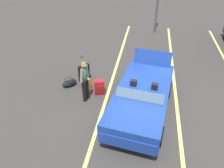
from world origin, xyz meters
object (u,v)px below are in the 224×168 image
Objects in this scene: suitcase_large_black at (84,73)px; suitcase_medium_bright at (99,87)px; duffel_bag at (69,83)px; traveler_person at (85,79)px; suitcase_small_carryon at (87,83)px; convertible_car at (141,102)px.

suitcase_large_black is 1.82× the size of suitcase_medium_bright.
suitcase_large_black is 1.68× the size of duffel_bag.
suitcase_medium_bright is at bearing -28.78° from suitcase_large_black.
traveler_person is at bearing -58.37° from suitcase_medium_bright.
duffel_bag is at bearing -47.47° from suitcase_small_carryon.
suitcase_small_carryon is at bearing -111.87° from convertible_car.
suitcase_small_carryon is 1.20× the size of duffel_bag.
suitcase_small_carryon is at bearing -49.50° from suitcase_large_black.
suitcase_medium_bright is at bearing 76.85° from duffel_bag.
suitcase_small_carryon reaches higher than suitcase_medium_bright.
traveler_person is (1.33, 0.44, 0.56)m from suitcase_large_black.
convertible_car is 3.36m from duffel_bag.
suitcase_medium_bright is at bearing 61.18° from traveler_person.
traveler_person reaches higher than suitcase_small_carryon.
convertible_car is at bearing 44.55° from suitcase_medium_bright.
suitcase_large_black is at bearing 138.16° from duffel_bag.
convertible_car is 2.21m from traveler_person.
suitcase_small_carryon is 0.77m from duffel_bag.
suitcase_large_black is 0.68× the size of traveler_person.
convertible_car is at bearing -20.13° from suitcase_large_black.
convertible_car is 2.63× the size of traveler_person.
suitcase_medium_bright is 0.38× the size of traveler_person.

